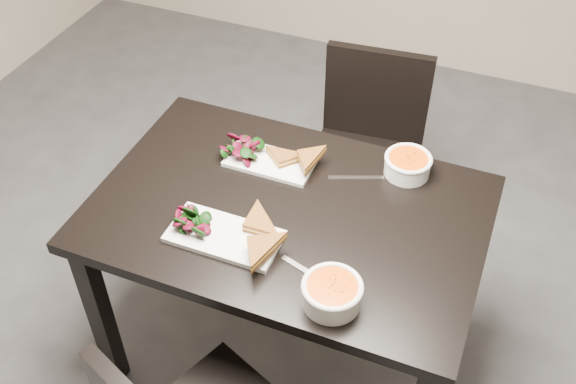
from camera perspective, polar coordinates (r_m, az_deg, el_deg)
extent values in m
cube|color=black|center=(2.07, 0.00, -1.82)|extent=(1.20, 0.80, 0.04)
cube|color=black|center=(2.37, -15.63, -10.15)|extent=(0.06, 0.06, 0.71)
cube|color=black|center=(2.73, -7.87, 0.29)|extent=(0.06, 0.06, 0.71)
cube|color=black|center=(2.50, 14.60, -6.00)|extent=(0.06, 0.06, 0.71)
cube|color=black|center=(2.71, 6.38, 2.24)|extent=(0.46, 0.46, 0.04)
cube|color=black|center=(2.76, 1.59, -2.92)|extent=(0.04, 0.04, 0.41)
cube|color=black|center=(2.72, 8.93, -4.45)|extent=(0.04, 0.04, 0.41)
cube|color=black|center=(3.02, 3.42, 1.80)|extent=(0.04, 0.04, 0.41)
cube|color=black|center=(2.98, 10.14, 0.46)|extent=(0.04, 0.04, 0.41)
cube|color=black|center=(2.73, 7.57, 8.24)|extent=(0.42, 0.08, 0.40)
cube|color=white|center=(1.97, -5.43, -3.77)|extent=(0.33, 0.17, 0.02)
cylinder|color=white|center=(1.80, 3.75, -8.72)|extent=(0.16, 0.16, 0.06)
cylinder|color=#F13D0A|center=(1.78, 3.79, -8.16)|extent=(0.14, 0.14, 0.02)
torus|color=white|center=(1.77, 3.80, -8.02)|extent=(0.17, 0.17, 0.02)
cube|color=silver|center=(1.88, 1.69, -6.84)|extent=(0.18, 0.07, 0.00)
cube|color=white|center=(2.21, -1.55, 2.57)|extent=(0.29, 0.14, 0.01)
cylinder|color=white|center=(2.19, 10.12, 2.17)|extent=(0.15, 0.15, 0.06)
cylinder|color=#F13D0A|center=(2.18, 10.20, 2.69)|extent=(0.13, 0.13, 0.02)
torus|color=white|center=(2.17, 10.22, 2.83)|extent=(0.15, 0.15, 0.01)
cube|color=silver|center=(2.17, 5.81, 1.22)|extent=(0.17, 0.08, 0.00)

